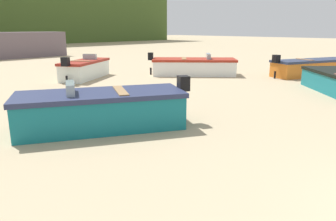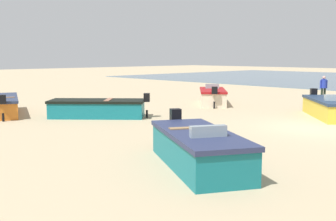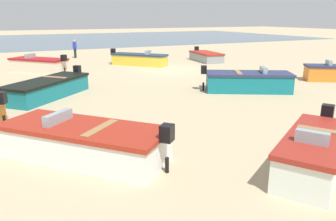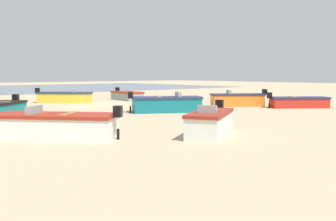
# 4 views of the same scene
# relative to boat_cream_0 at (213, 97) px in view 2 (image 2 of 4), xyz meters

# --- Properties ---
(ground_plane) EXTENTS (160.00, 160.00, 0.00)m
(ground_plane) POSITION_rel_boat_cream_0_xyz_m (-8.15, 3.43, -0.47)
(ground_plane) COLOR tan
(boat_cream_0) EXTENTS (3.79, 3.93, 1.22)m
(boat_cream_0) POSITION_rel_boat_cream_0_xyz_m (0.00, 0.00, 0.00)
(boat_cream_0) COLOR beige
(boat_cream_0) RESTS_ON ground
(boat_teal_1) EXTENTS (4.44, 3.44, 1.27)m
(boat_teal_1) POSITION_rel_boat_cream_0_xyz_m (-8.79, 11.09, 0.02)
(boat_teal_1) COLOR #136E79
(boat_teal_1) RESTS_ON ground
(boat_yellow_3) EXTENTS (3.83, 4.07, 1.20)m
(boat_yellow_3) POSITION_rel_boat_cream_0_xyz_m (-7.21, 0.19, -0.01)
(boat_yellow_3) COLOR gold
(boat_yellow_3) RESTS_ON ground
(boat_teal_5) EXTENTS (4.30, 4.25, 1.16)m
(boat_teal_5) POSITION_rel_boat_cream_0_xyz_m (0.36, 8.07, -0.04)
(boat_teal_5) COLOR #146F7C
(boat_teal_5) RESTS_ON ground
(boat_orange_6) EXTENTS (4.99, 3.08, 1.20)m
(boat_orange_6) POSITION_rel_boat_cream_0_xyz_m (4.55, 10.87, -0.02)
(boat_orange_6) COLOR orange
(boat_orange_6) RESTS_ON ground
(beach_walker_foreground) EXTENTS (0.47, 0.49, 1.62)m
(beach_walker_foreground) POSITION_rel_boat_cream_0_xyz_m (-3.72, -6.84, 0.49)
(beach_walker_foreground) COLOR black
(beach_walker_foreground) RESTS_ON ground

